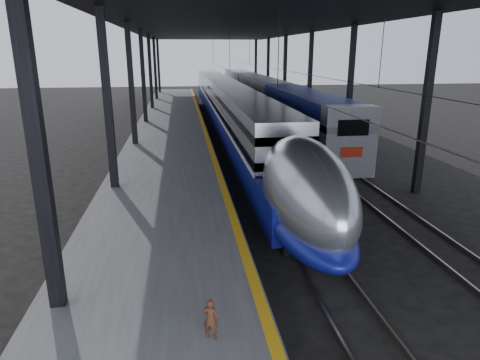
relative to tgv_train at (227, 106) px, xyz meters
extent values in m
plane|color=black|center=(-2.00, -27.32, -1.97)|extent=(160.00, 160.00, 0.00)
cube|color=#4C4C4F|center=(-5.50, -7.32, -1.47)|extent=(6.00, 80.00, 1.00)
cube|color=gold|center=(-2.70, -7.32, -0.97)|extent=(0.30, 80.00, 0.01)
cube|color=slate|center=(-0.72, -7.32, -1.89)|extent=(0.08, 80.00, 0.16)
cube|color=slate|center=(0.72, -7.32, -1.89)|extent=(0.08, 80.00, 0.16)
cube|color=slate|center=(4.28, -7.32, -1.89)|extent=(0.08, 80.00, 0.16)
cube|color=slate|center=(5.72, -7.32, -1.89)|extent=(0.08, 80.00, 0.16)
cube|color=black|center=(-7.80, -32.32, 2.53)|extent=(0.35, 0.35, 9.00)
cube|color=black|center=(-7.80, -22.32, 2.53)|extent=(0.35, 0.35, 9.00)
cube|color=black|center=(7.60, -22.32, 2.53)|extent=(0.35, 0.35, 9.00)
cube|color=black|center=(-7.80, -12.32, 2.53)|extent=(0.35, 0.35, 9.00)
cube|color=black|center=(7.60, -12.32, 2.53)|extent=(0.35, 0.35, 9.00)
cube|color=black|center=(-7.80, -2.32, 2.53)|extent=(0.35, 0.35, 9.00)
cube|color=black|center=(7.60, -2.32, 2.53)|extent=(0.35, 0.35, 9.00)
cube|color=black|center=(-7.80, 7.68, 2.53)|extent=(0.35, 0.35, 9.00)
cube|color=black|center=(7.60, 7.68, 2.53)|extent=(0.35, 0.35, 9.00)
cube|color=black|center=(-7.80, 17.68, 2.53)|extent=(0.35, 0.35, 9.00)
cube|color=black|center=(7.60, 17.68, 2.53)|extent=(0.35, 0.35, 9.00)
cube|color=black|center=(-7.80, 27.68, 2.53)|extent=(0.35, 0.35, 9.00)
cube|color=black|center=(7.60, 27.68, 2.53)|extent=(0.35, 0.35, 9.00)
cube|color=black|center=(-0.10, -7.32, 7.28)|extent=(18.00, 75.00, 0.45)
cylinder|color=slate|center=(0.00, -7.32, 3.53)|extent=(0.03, 74.00, 0.03)
cylinder|color=slate|center=(5.00, -7.32, 3.53)|extent=(0.03, 74.00, 0.03)
cube|color=#AFB1B6|center=(0.00, 4.02, 0.28)|extent=(2.84, 57.00, 3.92)
cube|color=navy|center=(0.00, 2.52, -0.94)|extent=(2.92, 62.00, 1.52)
cube|color=silver|center=(0.00, 4.02, -0.16)|extent=(2.94, 57.00, 0.10)
cube|color=black|center=(0.00, 4.02, 1.41)|extent=(2.88, 57.00, 0.41)
cube|color=black|center=(0.00, 4.02, 0.28)|extent=(2.88, 57.00, 0.41)
ellipsoid|color=#AFB1B6|center=(0.00, -27.48, 0.14)|extent=(2.84, 8.40, 3.92)
ellipsoid|color=navy|center=(0.00, -27.48, -0.99)|extent=(2.92, 8.40, 1.67)
ellipsoid|color=black|center=(0.00, -30.08, 0.92)|extent=(1.47, 2.20, 0.88)
cube|color=black|center=(0.00, -27.48, -1.77)|extent=(2.16, 2.60, 0.40)
cube|color=black|center=(0.00, -5.48, -1.77)|extent=(2.16, 2.60, 0.40)
cube|color=navy|center=(5.00, -10.66, 0.18)|extent=(3.01, 18.00, 4.08)
cube|color=gray|center=(5.00, -19.06, 0.18)|extent=(3.06, 1.20, 4.13)
cube|color=black|center=(5.00, -19.68, 1.09)|extent=(1.83, 0.06, 0.91)
cube|color=#9C1C0C|center=(5.00, -19.68, -0.31)|extent=(1.29, 0.06, 0.59)
cube|color=gray|center=(5.00, 8.34, 0.18)|extent=(3.01, 18.00, 4.08)
cube|color=gray|center=(5.00, 27.34, 0.18)|extent=(3.01, 18.00, 4.08)
cube|color=black|center=(5.00, -16.66, -1.79)|extent=(2.36, 2.40, 0.36)
cube|color=black|center=(5.00, 5.34, -1.79)|extent=(2.36, 2.40, 0.36)
imported|color=#442416|center=(-4.06, -34.20, -0.48)|extent=(0.41, 0.34, 0.98)
camera|label=1|loc=(-4.52, -42.36, 5.17)|focal=32.00mm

